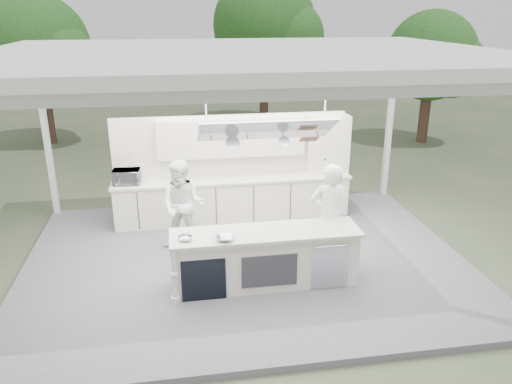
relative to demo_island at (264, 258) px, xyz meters
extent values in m
plane|color=#525A3E|center=(-0.18, 0.91, -0.60)|extent=(90.00, 90.00, 0.00)
cube|color=slate|center=(-0.18, 0.91, -0.54)|extent=(8.00, 6.00, 0.12)
cube|color=white|center=(3.72, 3.81, 1.25)|extent=(0.12, 0.12, 3.70)
cube|color=white|center=(-4.08, 3.81, 1.25)|extent=(0.12, 0.12, 3.70)
cube|color=white|center=(-0.18, 0.91, 3.18)|extent=(8.20, 6.20, 0.16)
cube|color=white|center=(-0.18, -1.99, 3.02)|extent=(8.00, 0.12, 0.16)
cube|color=white|center=(-0.18, 3.81, 3.02)|extent=(8.00, 0.12, 0.16)
cube|color=white|center=(3.72, 0.91, 3.02)|extent=(0.12, 6.00, 0.16)
cube|color=white|center=(0.02, 0.01, 2.15)|extent=(2.00, 0.71, 0.43)
cube|color=white|center=(0.02, 0.01, 2.15)|extent=(2.06, 0.76, 0.46)
cylinder|color=white|center=(-0.88, 0.01, 2.63)|extent=(0.02, 0.02, 0.95)
cylinder|color=white|center=(0.92, 0.01, 2.63)|extent=(0.02, 0.02, 0.95)
cylinder|color=silver|center=(-0.48, 0.16, 1.93)|extent=(0.22, 0.14, 0.21)
cylinder|color=silver|center=(0.32, 0.11, 1.93)|extent=(0.18, 0.12, 0.18)
cube|color=brown|center=(0.72, 0.13, 1.95)|extent=(0.28, 0.18, 0.12)
cube|color=white|center=(0.02, 0.01, -0.03)|extent=(3.00, 0.70, 0.90)
cube|color=silver|center=(0.02, 0.01, 0.45)|extent=(3.10, 0.78, 0.05)
cylinder|color=white|center=(-1.48, -0.34, -0.02)|extent=(0.11, 0.11, 0.92)
cube|color=black|center=(-1.03, -0.34, -0.12)|extent=(0.70, 0.04, 0.72)
cube|color=silver|center=(-1.03, -0.35, -0.12)|extent=(0.74, 0.03, 0.72)
cube|color=#323136|center=(0.02, -0.35, -0.06)|extent=(0.90, 0.02, 0.55)
cube|color=silver|center=(1.02, -0.35, -0.06)|extent=(0.62, 0.02, 0.78)
cube|color=white|center=(-0.18, 2.81, -0.03)|extent=(5.00, 0.65, 0.90)
cube|color=silver|center=(-0.18, 2.81, 0.45)|extent=(5.08, 0.72, 0.05)
cube|color=white|center=(-0.18, 3.11, 0.65)|extent=(5.00, 0.10, 2.25)
cube|color=white|center=(-0.18, 2.98, 1.32)|extent=(3.10, 0.38, 0.80)
cube|color=white|center=(1.92, 2.93, 1.07)|extent=(0.90, 0.45, 1.30)
cube|color=brown|center=(1.92, 2.93, 1.07)|extent=(0.84, 0.40, 0.03)
cylinder|color=silver|center=(1.82, 2.79, 0.53)|extent=(0.20, 0.20, 0.12)
cylinder|color=black|center=(1.82, 2.79, 0.69)|extent=(0.17, 0.17, 0.20)
cylinder|color=black|center=(2.17, 2.79, 0.52)|extent=(0.16, 0.16, 0.10)
cone|color=black|center=(2.17, 2.79, 0.69)|extent=(0.14, 0.14, 0.24)
cylinder|color=#483024|center=(-5.68, 10.91, 0.45)|extent=(0.36, 0.36, 2.10)
sphere|color=#376A27|center=(-5.68, 10.91, 2.69)|extent=(3.40, 3.40, 3.40)
sphere|color=#376A27|center=(-5.00, 10.40, 2.35)|extent=(2.38, 2.38, 2.38)
cylinder|color=#483024|center=(2.32, 12.91, 0.63)|extent=(0.36, 0.36, 2.45)
sphere|color=#376A27|center=(2.32, 12.91, 3.25)|extent=(4.00, 4.00, 4.00)
sphere|color=#376A27|center=(3.12, 12.31, 2.85)|extent=(2.80, 2.80, 2.80)
cylinder|color=#483024|center=(7.32, 8.91, 0.37)|extent=(0.36, 0.36, 1.92)
sphere|color=#376A27|center=(7.32, 8.91, 2.38)|extent=(3.00, 3.00, 3.00)
sphere|color=#376A27|center=(7.92, 8.46, 2.08)|extent=(2.10, 2.10, 2.10)
imported|color=white|center=(1.22, 0.44, 0.48)|extent=(0.75, 0.54, 1.91)
imported|color=white|center=(-1.28, 1.55, 0.40)|extent=(1.02, 0.90, 1.75)
imported|color=#B1B3B8|center=(-2.38, 2.78, 0.63)|extent=(0.57, 0.40, 0.30)
imported|color=#B7B9BE|center=(-0.67, -0.20, 0.51)|extent=(0.35, 0.35, 0.07)
imported|color=silver|center=(-1.28, -0.10, 0.51)|extent=(0.25, 0.25, 0.07)
camera|label=1|loc=(-1.33, -7.23, 3.87)|focal=35.00mm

